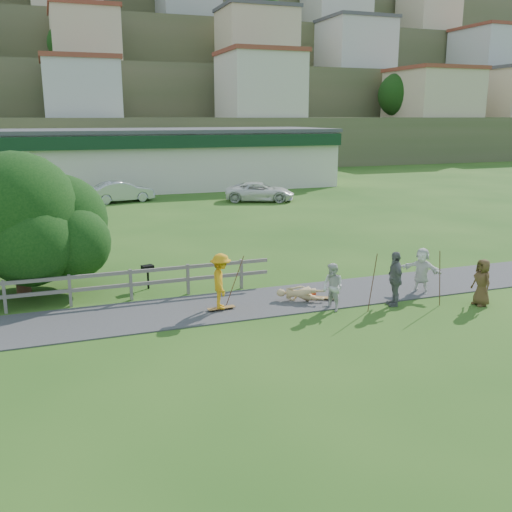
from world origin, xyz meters
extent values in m
plane|color=#265518|center=(0.00, 0.00, 0.00)|extent=(260.00, 260.00, 0.00)
cube|color=#39393C|center=(0.00, 1.50, 0.02)|extent=(34.00, 3.00, 0.04)
cube|color=#5E5953|center=(-6.00, 3.30, 0.55)|extent=(0.10, 0.10, 1.10)
cube|color=#5E5953|center=(-4.00, 3.30, 0.55)|extent=(0.10, 0.10, 1.10)
cube|color=#5E5953|center=(-2.00, 3.30, 0.55)|extent=(0.10, 0.10, 1.10)
cube|color=#5E5953|center=(0.00, 3.30, 0.55)|extent=(0.10, 0.10, 1.10)
cube|color=#5E5953|center=(2.00, 3.30, 0.55)|extent=(0.10, 0.10, 1.10)
cube|color=#5E5953|center=(-4.50, 3.30, 1.00)|extent=(15.00, 0.08, 0.12)
cube|color=#5E5953|center=(-4.50, 3.30, 0.55)|extent=(15.00, 0.08, 0.12)
cube|color=silver|center=(4.00, 35.00, 2.40)|extent=(32.00, 10.00, 4.80)
cube|color=#12341C|center=(4.00, 29.80, 4.20)|extent=(32.00, 0.60, 1.00)
cube|color=#4B4B50|center=(4.00, 35.00, 4.95)|extent=(32.50, 10.50, 0.30)
cube|color=#4B5833|center=(0.00, 55.00, 3.00)|extent=(220.00, 14.00, 6.00)
cube|color=beige|center=(0.00, 55.00, 9.50)|extent=(10.00, 9.00, 7.00)
cube|color=#4B4B50|center=(0.00, 55.00, 13.25)|extent=(10.40, 9.40, 0.50)
cube|color=#4B5833|center=(0.00, 68.00, 6.50)|extent=(220.00, 14.00, 13.00)
cube|color=beige|center=(0.00, 68.00, 16.50)|extent=(10.00, 9.00, 7.00)
cube|color=#4B4B50|center=(0.00, 68.00, 20.25)|extent=(10.40, 9.40, 0.50)
cube|color=#4B5833|center=(0.00, 81.00, 10.50)|extent=(220.00, 14.00, 21.00)
cube|color=#4B5833|center=(0.00, 94.00, 15.00)|extent=(220.00, 14.00, 30.00)
cube|color=#4B5833|center=(0.00, 108.00, 20.00)|extent=(220.00, 14.00, 40.00)
imported|color=orange|center=(0.60, 1.17, 0.91)|extent=(0.92, 1.29, 1.82)
imported|color=#DBB779|center=(3.39, 1.11, 0.29)|extent=(1.14, 1.59, 0.59)
imported|color=silver|center=(4.01, -0.04, 0.79)|extent=(0.80, 0.91, 1.58)
imported|color=slate|center=(6.21, -0.24, 0.93)|extent=(0.71, 1.16, 1.85)
imported|color=brown|center=(8.95, -1.23, 0.79)|extent=(0.52, 0.78, 1.59)
imported|color=white|center=(7.86, 0.59, 0.83)|extent=(1.25, 1.56, 1.66)
imported|color=silver|center=(0.57, 26.94, 0.77)|extent=(4.87, 2.50, 1.53)
imported|color=white|center=(10.30, 23.84, 0.71)|extent=(5.62, 4.07, 1.42)
sphere|color=#B82408|center=(3.99, 1.46, 0.16)|extent=(0.31, 0.31, 0.31)
cylinder|color=#553122|center=(1.20, 1.57, 0.90)|extent=(0.03, 0.03, 1.80)
cylinder|color=#553122|center=(5.18, -0.52, 0.97)|extent=(0.03, 0.03, 1.93)
cylinder|color=#553122|center=(7.57, -0.81, 0.95)|extent=(0.03, 0.03, 1.91)
camera|label=1|loc=(-4.34, -15.80, 6.18)|focal=40.00mm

